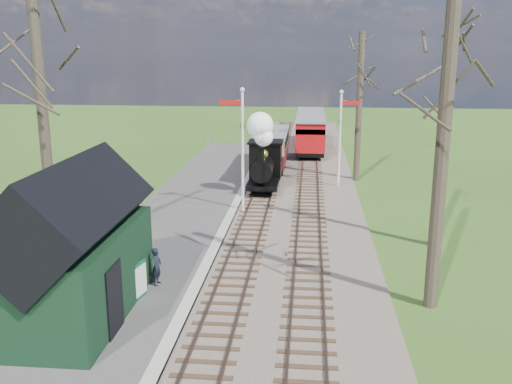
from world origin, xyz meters
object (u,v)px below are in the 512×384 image
at_px(semaphore_far, 341,131).
at_px(coach, 271,148).
at_px(station_shed, 74,249).
at_px(locomotive, 264,156).
at_px(sign_board, 139,280).
at_px(bench, 148,267).
at_px(red_carriage_a, 310,135).
at_px(person, 157,266).
at_px(red_carriage_b, 310,126).
at_px(semaphore_near, 241,142).

relative_size(semaphore_far, coach, 0.79).
bearing_deg(coach, station_shed, -100.84).
distance_m(station_shed, locomotive, 16.92).
distance_m(semaphore_far, sign_board, 18.35).
bearing_deg(bench, sign_board, -82.06).
bearing_deg(semaphore_far, station_shed, -115.72).
distance_m(red_carriage_a, sign_board, 27.24).
bearing_deg(person, station_shed, 149.43).
height_order(red_carriage_b, sign_board, red_carriage_b).
relative_size(station_shed, bench, 4.65).
bearing_deg(locomotive, semaphore_near, -99.84).
distance_m(semaphore_near, coach, 10.66).
bearing_deg(red_carriage_b, sign_board, -99.49).
bearing_deg(station_shed, person, 53.58).
distance_m(station_shed, semaphore_near, 12.58).
bearing_deg(bench, red_carriage_a, 77.26).
height_order(coach, red_carriage_a, red_carriage_a).
bearing_deg(coach, sign_board, -97.49).
bearing_deg(coach, bench, -98.90).
relative_size(red_carriage_b, sign_board, 4.65).
xyz_separation_m(semaphore_near, red_carriage_a, (3.37, 15.99, -2.01)).
bearing_deg(sign_board, red_carriage_b, 80.51).
bearing_deg(red_carriage_a, locomotive, -102.67).
height_order(semaphore_near, semaphore_far, semaphore_near).
bearing_deg(red_carriage_a, semaphore_far, -79.93).
distance_m(semaphore_far, locomotive, 4.85).
relative_size(semaphore_near, sign_board, 5.19).
bearing_deg(coach, semaphore_near, -94.22).
relative_size(semaphore_far, sign_board, 4.77).
distance_m(semaphore_near, semaphore_far, 7.91).
xyz_separation_m(semaphore_far, red_carriage_b, (-1.77, 15.49, -1.73)).
height_order(red_carriage_b, person, red_carriage_b).
relative_size(coach, bench, 5.38).
bearing_deg(sign_board, person, 76.59).
height_order(semaphore_near, red_carriage_a, semaphore_near).
xyz_separation_m(semaphore_far, bench, (-7.40, -14.91, -2.80)).
relative_size(semaphore_near, person, 4.77).
relative_size(station_shed, locomotive, 1.38).
distance_m(station_shed, semaphore_far, 20.01).
xyz_separation_m(semaphore_far, locomotive, (-4.39, -1.63, -1.25)).
bearing_deg(sign_board, locomotive, 79.59).
relative_size(red_carriage_a, person, 4.27).
bearing_deg(station_shed, sign_board, 40.56).
height_order(locomotive, sign_board, locomotive).
distance_m(semaphore_far, red_carriage_b, 15.68).
relative_size(red_carriage_a, bench, 4.11).
distance_m(red_carriage_a, bench, 25.55).
distance_m(coach, person, 20.18).
relative_size(semaphore_near, red_carriage_b, 1.12).
xyz_separation_m(red_carriage_b, person, (-5.11, -31.07, -0.76)).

